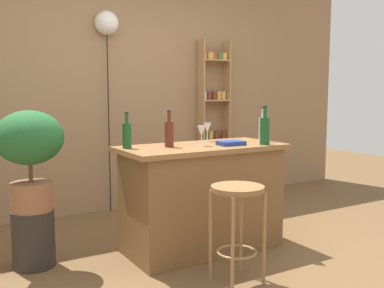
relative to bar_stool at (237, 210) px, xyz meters
The scene contains 15 objects.
ground 0.67m from the bar_stool, 69.08° to the left, with size 12.00×12.00×0.00m, color brown.
back_wall 2.51m from the bar_stool, 86.30° to the left, with size 6.40×0.10×2.80m, color #997551.
kitchen_counter 0.72m from the bar_stool, 77.72° to the left, with size 1.39×0.65×0.89m.
bar_stool is the anchor object (origin of this frame).
spice_shelf 2.59m from the bar_stool, 59.97° to the left, with size 0.40×0.15×1.94m.
plant_stool 1.58m from the bar_stool, 138.23° to the left, with size 0.32×0.32×0.44m, color #2D2823.
potted_plant 1.60m from the bar_stool, 138.23° to the left, with size 0.51×0.46×0.76m.
bottle_soda_blue 0.89m from the bar_stool, 100.45° to the left, with size 0.07×0.07×0.30m.
bottle_wine_red 0.92m from the bar_stool, 36.81° to the left, with size 0.08×0.08×0.32m.
bottle_sauce_amber 1.07m from the bar_stool, 118.72° to the left, with size 0.07×0.07×0.28m.
bottle_spirits_clear 1.11m from the bar_stool, 41.01° to the left, with size 0.06×0.06×0.31m.
wine_glass_left 0.85m from the bar_stool, 78.82° to the left, with size 0.07×0.07×0.16m.
wine_glass_center 1.10m from the bar_stool, 69.38° to the left, with size 0.07×0.07×0.16m.
cookbook 0.78m from the bar_stool, 58.24° to the left, with size 0.21×0.15×0.04m, color navy.
pendant_globe_light 2.70m from the bar_stool, 92.07° to the left, with size 0.25×0.25×2.17m.
Camera 1 is at (-2.00, -2.88, 1.36)m, focal length 42.74 mm.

